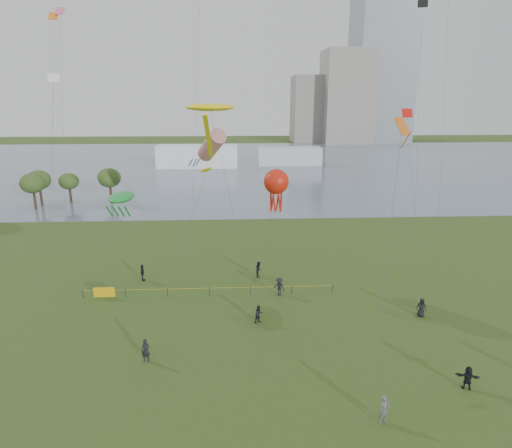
{
  "coord_description": "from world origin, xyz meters",
  "views": [
    {
      "loc": [
        -1.75,
        -24.99,
        18.25
      ],
      "look_at": [
        0.0,
        10.0,
        8.0
      ],
      "focal_mm": 30.0,
      "sensor_mm": 36.0,
      "label": 1
    }
  ],
  "objects_px": {
    "fence": "(145,291)",
    "kite_stingray": "(210,108)",
    "kite_octopus": "(276,182)",
    "kite_flyer": "(384,410)"
  },
  "relations": [
    {
      "from": "fence",
      "to": "kite_octopus",
      "type": "bearing_deg",
      "value": 7.62
    },
    {
      "from": "kite_flyer",
      "to": "kite_stingray",
      "type": "bearing_deg",
      "value": 93.75
    },
    {
      "from": "kite_flyer",
      "to": "kite_octopus",
      "type": "bearing_deg",
      "value": 79.4
    },
    {
      "from": "kite_flyer",
      "to": "fence",
      "type": "bearing_deg",
      "value": 110.44
    },
    {
      "from": "kite_flyer",
      "to": "kite_stingray",
      "type": "height_order",
      "value": "kite_stingray"
    },
    {
      "from": "fence",
      "to": "kite_stingray",
      "type": "distance_m",
      "value": 18.31
    },
    {
      "from": "kite_stingray",
      "to": "kite_octopus",
      "type": "xyz_separation_m",
      "value": [
        6.08,
        -1.03,
        -6.71
      ]
    },
    {
      "from": "kite_stingray",
      "to": "kite_octopus",
      "type": "height_order",
      "value": "kite_stingray"
    },
    {
      "from": "kite_flyer",
      "to": "kite_stingray",
      "type": "xyz_separation_m",
      "value": [
        -10.67,
        20.28,
        16.52
      ]
    },
    {
      "from": "fence",
      "to": "kite_flyer",
      "type": "xyz_separation_m",
      "value": [
        17.22,
        -17.56,
        0.35
      ]
    }
  ]
}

